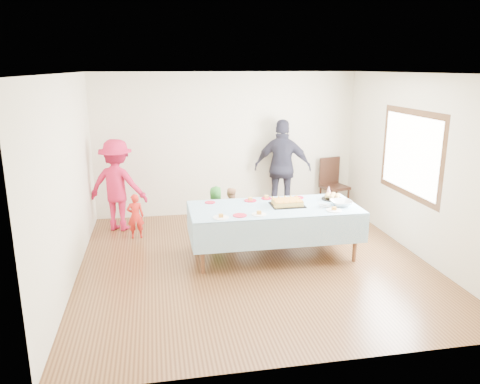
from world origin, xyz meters
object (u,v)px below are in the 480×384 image
(party_table, at_px, (274,210))
(adult_left, at_px, (117,185))
(dining_chair, at_px, (332,181))
(birthday_cake, at_px, (287,203))

(party_table, xyz_separation_m, adult_left, (-2.37, 1.69, 0.07))
(dining_chair, bearing_deg, birthday_cake, -140.13)
(party_table, bearing_deg, adult_left, 144.55)
(adult_left, bearing_deg, party_table, 164.57)
(birthday_cake, relative_size, dining_chair, 0.47)
(adult_left, bearing_deg, dining_chair, -154.09)
(birthday_cake, distance_m, adult_left, 3.06)
(birthday_cake, relative_size, adult_left, 0.31)
(birthday_cake, bearing_deg, dining_chair, 53.60)
(party_table, xyz_separation_m, birthday_cake, (0.21, 0.03, 0.10))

